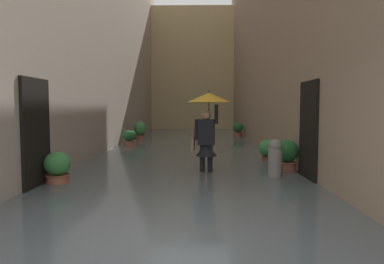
{
  "coord_description": "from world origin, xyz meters",
  "views": [
    {
      "loc": [
        -0.37,
        3.88,
        1.66
      ],
      "look_at": [
        -0.23,
        -4.69,
        1.05
      ],
      "focal_mm": 33.14,
      "sensor_mm": 36.0,
      "label": 1
    }
  ],
  "objects_px": {
    "potted_plant_mid_left": "(270,151)",
    "potted_plant_near_right": "(140,131)",
    "potted_plant_near_left": "(238,130)",
    "mooring_bollard": "(275,161)",
    "potted_plant_mid_right": "(129,139)",
    "potted_plant_far_left": "(287,157)",
    "potted_plant_far_right": "(58,170)",
    "person_wading": "(208,117)"
  },
  "relations": [
    {
      "from": "person_wading",
      "to": "mooring_bollard",
      "type": "xyz_separation_m",
      "value": [
        -1.45,
        0.56,
        -0.93
      ]
    },
    {
      "from": "potted_plant_far_right",
      "to": "potted_plant_mid_right",
      "type": "bearing_deg",
      "value": -91.08
    },
    {
      "from": "potted_plant_far_right",
      "to": "potted_plant_far_left",
      "type": "relative_size",
      "value": 0.86
    },
    {
      "from": "person_wading",
      "to": "potted_plant_mid_left",
      "type": "bearing_deg",
      "value": -137.6
    },
    {
      "from": "potted_plant_mid_right",
      "to": "person_wading",
      "type": "bearing_deg",
      "value": 117.87
    },
    {
      "from": "potted_plant_near_right",
      "to": "potted_plant_mid_right",
      "type": "bearing_deg",
      "value": 89.52
    },
    {
      "from": "potted_plant_mid_left",
      "to": "potted_plant_far_left",
      "type": "distance_m",
      "value": 1.53
    },
    {
      "from": "person_wading",
      "to": "potted_plant_far_right",
      "type": "height_order",
      "value": "person_wading"
    },
    {
      "from": "potted_plant_far_right",
      "to": "potted_plant_near_right",
      "type": "bearing_deg",
      "value": -90.92
    },
    {
      "from": "potted_plant_far_right",
      "to": "potted_plant_mid_right",
      "type": "xyz_separation_m",
      "value": [
        -0.13,
        -6.7,
        0.0
      ]
    },
    {
      "from": "potted_plant_mid_right",
      "to": "mooring_bollard",
      "type": "relative_size",
      "value": 0.77
    },
    {
      "from": "potted_plant_mid_right",
      "to": "potted_plant_far_right",
      "type": "bearing_deg",
      "value": 88.92
    },
    {
      "from": "person_wading",
      "to": "potted_plant_mid_right",
      "type": "height_order",
      "value": "person_wading"
    },
    {
      "from": "person_wading",
      "to": "potted_plant_far_left",
      "type": "relative_size",
      "value": 2.3
    },
    {
      "from": "person_wading",
      "to": "mooring_bollard",
      "type": "bearing_deg",
      "value": 158.94
    },
    {
      "from": "potted_plant_mid_left",
      "to": "potted_plant_near_right",
      "type": "relative_size",
      "value": 0.76
    },
    {
      "from": "potted_plant_far_right",
      "to": "potted_plant_far_left",
      "type": "bearing_deg",
      "value": -164.37
    },
    {
      "from": "potted_plant_mid_left",
      "to": "potted_plant_near_right",
      "type": "bearing_deg",
      "value": -53.25
    },
    {
      "from": "mooring_bollard",
      "to": "person_wading",
      "type": "bearing_deg",
      "value": -21.06
    },
    {
      "from": "potted_plant_far_right",
      "to": "potted_plant_far_left",
      "type": "height_order",
      "value": "potted_plant_far_left"
    },
    {
      "from": "potted_plant_near_left",
      "to": "potted_plant_mid_right",
      "type": "bearing_deg",
      "value": 42.45
    },
    {
      "from": "person_wading",
      "to": "potted_plant_far_left",
      "type": "xyz_separation_m",
      "value": [
        -1.87,
        -0.1,
        -0.94
      ]
    },
    {
      "from": "potted_plant_far_right",
      "to": "potted_plant_far_left",
      "type": "xyz_separation_m",
      "value": [
        -4.88,
        -1.36,
        0.07
      ]
    },
    {
      "from": "potted_plant_near_left",
      "to": "potted_plant_near_right",
      "type": "relative_size",
      "value": 0.88
    },
    {
      "from": "potted_plant_near_left",
      "to": "potted_plant_near_right",
      "type": "xyz_separation_m",
      "value": [
        4.67,
        1.87,
        0.06
      ]
    },
    {
      "from": "potted_plant_far_left",
      "to": "mooring_bollard",
      "type": "height_order",
      "value": "mooring_bollard"
    },
    {
      "from": "potted_plant_far_right",
      "to": "potted_plant_mid_left",
      "type": "bearing_deg",
      "value": -148.86
    },
    {
      "from": "mooring_bollard",
      "to": "potted_plant_mid_right",
      "type": "bearing_deg",
      "value": -54.21
    },
    {
      "from": "mooring_bollard",
      "to": "potted_plant_near_right",
      "type": "bearing_deg",
      "value": -62.9
    },
    {
      "from": "potted_plant_near_left",
      "to": "potted_plant_mid_left",
      "type": "xyz_separation_m",
      "value": [
        0.02,
        8.1,
        -0.05
      ]
    },
    {
      "from": "person_wading",
      "to": "potted_plant_far_right",
      "type": "distance_m",
      "value": 3.41
    },
    {
      "from": "person_wading",
      "to": "potted_plant_mid_right",
      "type": "distance_m",
      "value": 6.24
    },
    {
      "from": "potted_plant_mid_right",
      "to": "potted_plant_near_right",
      "type": "xyz_separation_m",
      "value": [
        -0.02,
        -2.41,
        0.13
      ]
    },
    {
      "from": "potted_plant_mid_right",
      "to": "potted_plant_near_left",
      "type": "distance_m",
      "value": 6.35
    },
    {
      "from": "potted_plant_near_left",
      "to": "mooring_bollard",
      "type": "distance_m",
      "value": 10.29
    },
    {
      "from": "potted_plant_mid_right",
      "to": "potted_plant_mid_left",
      "type": "distance_m",
      "value": 6.02
    },
    {
      "from": "potted_plant_near_left",
      "to": "potted_plant_far_left",
      "type": "relative_size",
      "value": 0.98
    },
    {
      "from": "potted_plant_mid_right",
      "to": "potted_plant_near_left",
      "type": "xyz_separation_m",
      "value": [
        -4.69,
        -4.29,
        0.07
      ]
    },
    {
      "from": "potted_plant_mid_left",
      "to": "potted_plant_far_right",
      "type": "bearing_deg",
      "value": 31.14
    },
    {
      "from": "potted_plant_near_left",
      "to": "potted_plant_near_right",
      "type": "distance_m",
      "value": 5.03
    },
    {
      "from": "potted_plant_mid_left",
      "to": "mooring_bollard",
      "type": "bearing_deg",
      "value": 81.17
    },
    {
      "from": "potted_plant_mid_left",
      "to": "potted_plant_near_right",
      "type": "distance_m",
      "value": 7.76
    }
  ]
}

